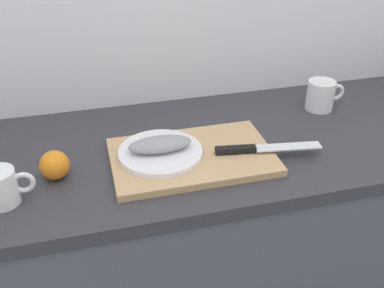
{
  "coord_description": "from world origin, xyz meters",
  "views": [
    {
      "loc": [
        -0.36,
        -1.06,
        1.57
      ],
      "look_at": [
        -0.11,
        -0.08,
        0.95
      ],
      "focal_mm": 41.98,
      "sensor_mm": 36.0,
      "label": 1
    }
  ],
  "objects_px": {
    "chef_knife": "(255,149)",
    "orange_0": "(55,165)",
    "coffee_mug_0": "(321,95)",
    "coffee_mug_2": "(1,187)",
    "fish_fillet": "(160,144)",
    "white_plate": "(160,152)",
    "cutting_board": "(192,157)"
  },
  "relations": [
    {
      "from": "coffee_mug_0",
      "to": "coffee_mug_2",
      "type": "distance_m",
      "value": 0.99
    },
    {
      "from": "white_plate",
      "to": "fish_fillet",
      "type": "height_order",
      "value": "fish_fillet"
    },
    {
      "from": "coffee_mug_2",
      "to": "white_plate",
      "type": "bearing_deg",
      "value": 11.58
    },
    {
      "from": "chef_knife",
      "to": "coffee_mug_0",
      "type": "xyz_separation_m",
      "value": [
        0.31,
        0.22,
        0.02
      ]
    },
    {
      "from": "coffee_mug_0",
      "to": "coffee_mug_2",
      "type": "xyz_separation_m",
      "value": [
        -0.96,
        -0.26,
        -0.0
      ]
    },
    {
      "from": "coffee_mug_2",
      "to": "orange_0",
      "type": "relative_size",
      "value": 1.63
    },
    {
      "from": "coffee_mug_2",
      "to": "coffee_mug_0",
      "type": "bearing_deg",
      "value": 15.01
    },
    {
      "from": "white_plate",
      "to": "fish_fillet",
      "type": "relative_size",
      "value": 1.33
    },
    {
      "from": "fish_fillet",
      "to": "orange_0",
      "type": "height_order",
      "value": "orange_0"
    },
    {
      "from": "white_plate",
      "to": "chef_knife",
      "type": "xyz_separation_m",
      "value": [
        0.25,
        -0.05,
        0.0
      ]
    },
    {
      "from": "chef_knife",
      "to": "coffee_mug_2",
      "type": "height_order",
      "value": "coffee_mug_2"
    },
    {
      "from": "orange_0",
      "to": "white_plate",
      "type": "bearing_deg",
      "value": 1.39
    },
    {
      "from": "fish_fillet",
      "to": "orange_0",
      "type": "xyz_separation_m",
      "value": [
        -0.27,
        -0.01,
        -0.02
      ]
    },
    {
      "from": "coffee_mug_0",
      "to": "orange_0",
      "type": "relative_size",
      "value": 1.71
    },
    {
      "from": "cutting_board",
      "to": "white_plate",
      "type": "bearing_deg",
      "value": 169.68
    },
    {
      "from": "chef_knife",
      "to": "coffee_mug_2",
      "type": "xyz_separation_m",
      "value": [
        -0.64,
        -0.03,
        0.01
      ]
    },
    {
      "from": "white_plate",
      "to": "fish_fillet",
      "type": "bearing_deg",
      "value": 0.0
    },
    {
      "from": "coffee_mug_2",
      "to": "chef_knife",
      "type": "bearing_deg",
      "value": 2.85
    },
    {
      "from": "coffee_mug_0",
      "to": "chef_knife",
      "type": "bearing_deg",
      "value": -144.55
    },
    {
      "from": "chef_knife",
      "to": "orange_0",
      "type": "height_order",
      "value": "orange_0"
    },
    {
      "from": "coffee_mug_0",
      "to": "orange_0",
      "type": "xyz_separation_m",
      "value": [
        -0.84,
        -0.18,
        -0.01
      ]
    },
    {
      "from": "cutting_board",
      "to": "chef_knife",
      "type": "xyz_separation_m",
      "value": [
        0.17,
        -0.03,
        0.02
      ]
    },
    {
      "from": "white_plate",
      "to": "coffee_mug_0",
      "type": "xyz_separation_m",
      "value": [
        0.56,
        0.18,
        0.02
      ]
    },
    {
      "from": "white_plate",
      "to": "orange_0",
      "type": "distance_m",
      "value": 0.27
    },
    {
      "from": "fish_fillet",
      "to": "coffee_mug_2",
      "type": "height_order",
      "value": "coffee_mug_2"
    },
    {
      "from": "cutting_board",
      "to": "white_plate",
      "type": "distance_m",
      "value": 0.09
    },
    {
      "from": "fish_fillet",
      "to": "coffee_mug_2",
      "type": "distance_m",
      "value": 0.4
    },
    {
      "from": "cutting_board",
      "to": "fish_fillet",
      "type": "bearing_deg",
      "value": 169.68
    },
    {
      "from": "white_plate",
      "to": "coffee_mug_0",
      "type": "height_order",
      "value": "coffee_mug_0"
    },
    {
      "from": "fish_fillet",
      "to": "coffee_mug_2",
      "type": "xyz_separation_m",
      "value": [
        -0.39,
        -0.08,
        -0.01
      ]
    },
    {
      "from": "cutting_board",
      "to": "coffee_mug_2",
      "type": "xyz_separation_m",
      "value": [
        -0.47,
        -0.06,
        0.03
      ]
    },
    {
      "from": "chef_knife",
      "to": "orange_0",
      "type": "relative_size",
      "value": 3.9
    }
  ]
}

